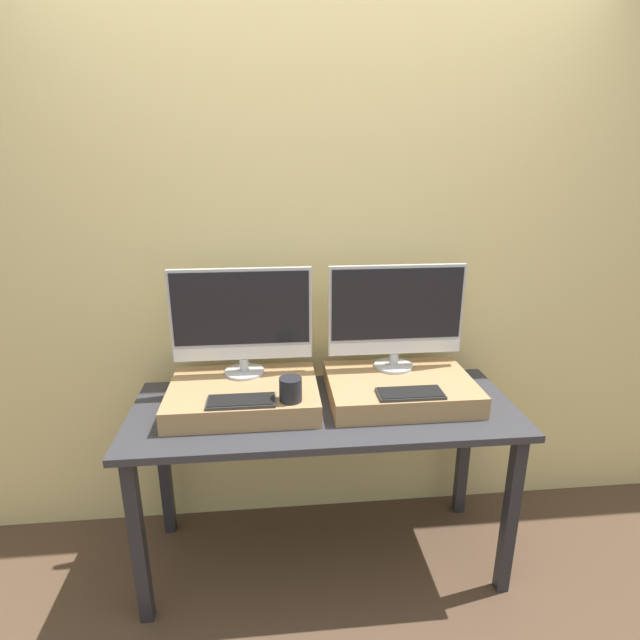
{
  "coord_description": "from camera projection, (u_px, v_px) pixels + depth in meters",
  "views": [
    {
      "loc": [
        -0.2,
        -1.54,
        1.76
      ],
      "look_at": [
        0.0,
        0.48,
        1.1
      ],
      "focal_mm": 28.0,
      "sensor_mm": 36.0,
      "label": 1
    }
  ],
  "objects": [
    {
      "name": "ground_plane",
      "position": [
        332.0,
        614.0,
        2.01
      ],
      "size": [
        12.0,
        12.0,
        0.0
      ],
      "primitive_type": "plane",
      "color": "#4C3828"
    },
    {
      "name": "wall_back",
      "position": [
        315.0,
        263.0,
        2.27
      ],
      "size": [
        8.0,
        0.04,
        2.6
      ],
      "color": "#DBC684",
      "rests_on": "ground_plane"
    },
    {
      "name": "workbench",
      "position": [
        324.0,
        426.0,
        2.1
      ],
      "size": [
        1.59,
        0.62,
        0.77
      ],
      "color": "#2D2D33",
      "rests_on": "ground_plane"
    },
    {
      "name": "wooden_riser_left",
      "position": [
        244.0,
        395.0,
        2.07
      ],
      "size": [
        0.61,
        0.44,
        0.09
      ],
      "color": "#99754C",
      "rests_on": "workbench"
    },
    {
      "name": "monitor_left",
      "position": [
        242.0,
        319.0,
        2.1
      ],
      "size": [
        0.59,
        0.17,
        0.47
      ],
      "color": "#B2B2B7",
      "rests_on": "wooden_riser_left"
    },
    {
      "name": "keyboard_left",
      "position": [
        241.0,
        401.0,
        1.91
      ],
      "size": [
        0.26,
        0.12,
        0.01
      ],
      "color": "#2D2D2D",
      "rests_on": "wooden_riser_left"
    },
    {
      "name": "mug",
      "position": [
        291.0,
        389.0,
        1.91
      ],
      "size": [
        0.09,
        0.09,
        0.09
      ],
      "color": "black",
      "rests_on": "wooden_riser_left"
    },
    {
      "name": "wooden_riser_right",
      "position": [
        400.0,
        388.0,
        2.13
      ],
      "size": [
        0.61,
        0.44,
        0.09
      ],
      "color": "#99754C",
      "rests_on": "workbench"
    },
    {
      "name": "monitor_right",
      "position": [
        396.0,
        314.0,
        2.16
      ],
      "size": [
        0.59,
        0.17,
        0.47
      ],
      "color": "#B2B2B7",
      "rests_on": "wooden_riser_right"
    },
    {
      "name": "keyboard_right",
      "position": [
        410.0,
        393.0,
        1.97
      ],
      "size": [
        0.26,
        0.12,
        0.01
      ],
      "color": "#2D2D2D",
      "rests_on": "wooden_riser_right"
    }
  ]
}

